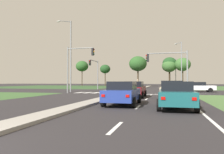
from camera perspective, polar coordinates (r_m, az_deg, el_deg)
The scene contains 35 objects.
ground_plane at distance 33.60m, azimuth 5.18°, elevation -3.80°, with size 200.00×200.00×0.00m, color #282628.
grass_verge_far_left at distance 65.31m, azimuth -14.03°, elevation -2.50°, with size 35.00×35.00×0.01m, color #2D4C28.
median_island_near at distance 15.14m, azimuth -5.93°, elevation -6.74°, with size 1.20×22.00×0.14m, color gray.
median_island_far at distance 58.41m, azimuth 8.92°, elevation -2.61°, with size 1.20×36.00×0.14m, color gray.
lane_dash_near at distance 7.36m, azimuth 0.95°, elevation -13.21°, with size 0.14×2.00×0.01m, color silver.
lane_dash_second at distance 13.20m, azimuth 6.87°, elevation -7.85°, with size 0.14×2.00×0.01m, color silver.
lane_dash_third at distance 19.14m, azimuth 9.09°, elevation -5.76°, with size 0.14×2.00×0.01m, color silver.
lane_dash_fourth at distance 25.11m, azimuth 10.26°, elevation -4.67°, with size 0.14×2.00×0.01m, color silver.
edge_line_right at distance 15.34m, azimuth 20.50°, elevation -6.84°, with size 0.14×24.00×0.01m, color silver.
stop_bar_near at distance 26.25m, azimuth 11.08°, elevation -4.51°, with size 6.40×0.50×0.01m, color silver.
crosswalk_bar_near at distance 30.29m, azimuth -8.45°, elevation -4.07°, with size 0.70×2.80×0.01m, color silver.
crosswalk_bar_second at distance 29.87m, azimuth -6.40°, elevation -4.12°, with size 0.70×2.80×0.01m, color silver.
crosswalk_bar_third at distance 29.49m, azimuth -4.30°, elevation -4.16°, with size 0.70×2.80×0.01m, color silver.
crosswalk_bar_fourth at distance 29.15m, azimuth -2.15°, elevation -4.20°, with size 0.70×2.80×0.01m, color silver.
crosswalk_bar_fifth at distance 28.85m, azimuth 0.05°, elevation -4.23°, with size 0.70×2.80×0.01m, color silver.
crosswalk_bar_sixth at distance 28.60m, azimuth 2.29°, elevation -4.26°, with size 0.70×2.80×0.01m, color silver.
crosswalk_bar_seventh at distance 28.39m, azimuth 4.57°, elevation -4.28°, with size 0.70×2.80×0.01m, color silver.
car_blue_near at distance 14.24m, azimuth 2.83°, elevation -4.21°, with size 2.05×4.45×1.54m.
car_white_second at distance 34.18m, azimuth 21.86°, elevation -2.42°, with size 4.51×1.97×1.46m.
car_maroon_third at distance 21.18m, azimuth 5.96°, elevation -3.20°, with size 2.02×4.58×1.55m.
car_beige_fourth at distance 18.57m, azimuth 15.46°, elevation -3.37°, with size 2.08×4.55×1.60m.
car_teal_fifth at distance 12.84m, azimuth 16.56°, elevation -4.49°, with size 2.05×4.59×1.54m.
traffic_signal_near_left at distance 29.04m, azimuth -9.31°, elevation 4.03°, with size 3.88×0.32×6.18m.
traffic_signal_near_right at distance 26.66m, azimuth 15.27°, elevation 3.30°, with size 4.92×0.32×5.18m.
traffic_signal_far_left at distance 40.16m, azimuth -4.54°, elevation 2.12°, with size 0.32×4.81×5.57m.
street_lamp_second at distance 32.17m, azimuth -11.10°, elevation 6.29°, with size 1.89×1.14×10.37m.
street_lamp_third at distance 46.04m, azimuth 17.73°, elevation 3.57°, with size 1.49×1.65×9.57m.
street_lamp_fourth at distance 71.98m, azimuth 16.32°, elevation 1.65°, with size 1.82×2.09×8.93m.
pedestrian_at_median at distance 42.75m, azimuth 6.79°, elevation -1.51°, with size 0.34×0.34×1.88m.
treeline_near at distance 75.78m, azimuth -7.90°, elevation 2.83°, with size 4.32×4.32×8.69m.
treeline_second at distance 70.25m, azimuth -1.82°, elevation 2.09°, with size 3.35×3.35×7.01m.
treeline_third at distance 66.85m, azimuth 6.85°, elevation 3.48°, with size 5.41×5.41×9.30m.
treeline_fourth at distance 70.01m, azimuth 14.95°, elevation 3.50°, with size 4.34×4.34×9.12m.
treeline_fifth at distance 69.46m, azimuth 14.85°, elevation 2.79°, with size 4.45×4.45×8.23m.
treeline_sixth at distance 69.16m, azimuth 18.13°, elevation 3.13°, with size 4.75×4.75×8.73m.
Camera 1 is at (5.12, -3.17, 1.54)m, focal length 34.66 mm.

